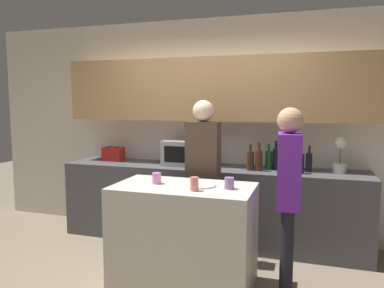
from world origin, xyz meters
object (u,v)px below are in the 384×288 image
(potted_plant, at_px, (340,155))
(bottle_1, at_px, (259,160))
(bottle_5, at_px, (291,160))
(person_center, at_px, (203,166))
(cup_0, at_px, (229,183))
(bottle_4, at_px, (282,164))
(bottle_0, at_px, (250,160))
(bottle_7, at_px, (309,162))
(cup_2, at_px, (157,178))
(microwave, at_px, (186,153))
(bottle_6, at_px, (300,163))
(plate_on_island, at_px, (201,185))
(person_left, at_px, (288,186))
(cup_1, at_px, (194,184))
(toaster, at_px, (113,154))
(bottle_3, at_px, (276,159))
(bottle_2, at_px, (269,160))

(potted_plant, relative_size, bottle_1, 1.24)
(bottle_5, bearing_deg, person_center, -145.26)
(potted_plant, xyz_separation_m, cup_0, (-0.97, -1.18, -0.13))
(bottle_4, bearing_deg, bottle_0, 177.01)
(bottle_7, bearing_deg, person_center, -153.39)
(bottle_0, relative_size, cup_2, 2.90)
(microwave, xyz_separation_m, bottle_6, (1.36, -0.16, -0.04))
(plate_on_island, relative_size, person_left, 0.16)
(potted_plant, xyz_separation_m, plate_on_island, (-1.23, -1.15, -0.17))
(cup_1, distance_m, cup_2, 0.44)
(toaster, distance_m, bottle_4, 2.17)
(cup_0, bearing_deg, bottle_0, 89.22)
(bottle_7, height_order, plate_on_island, bottle_7)
(cup_0, bearing_deg, bottle_3, 76.36)
(bottle_3, relative_size, person_left, 0.20)
(bottle_3, bearing_deg, bottle_4, -61.29)
(potted_plant, height_order, bottle_2, potted_plant)
(potted_plant, distance_m, bottle_7, 0.33)
(bottle_6, bearing_deg, bottle_2, 157.69)
(bottle_0, relative_size, bottle_4, 1.26)
(cup_2, bearing_deg, person_center, 65.87)
(cup_2, xyz_separation_m, person_left, (1.17, 0.07, -0.01))
(bottle_0, bearing_deg, cup_2, -123.48)
(potted_plant, relative_size, bottle_7, 1.36)
(cup_0, bearing_deg, potted_plant, 50.76)
(bottle_5, relative_size, cup_0, 2.89)
(bottle_6, bearing_deg, cup_0, -118.80)
(microwave, relative_size, bottle_3, 1.58)
(potted_plant, height_order, cup_1, potted_plant)
(toaster, bearing_deg, bottle_1, -4.17)
(bottle_0, distance_m, bottle_7, 0.64)
(toaster, bearing_deg, bottle_6, -4.02)
(toaster, height_order, bottle_7, bottle_7)
(bottle_1, xyz_separation_m, bottle_3, (0.17, 0.13, 0.00))
(bottle_4, bearing_deg, bottle_2, 141.10)
(bottle_0, relative_size, plate_on_island, 1.13)
(bottle_3, height_order, person_center, person_center)
(person_left, xyz_separation_m, person_center, (-0.90, 0.54, 0.04))
(bottle_5, xyz_separation_m, cup_1, (-0.72, -1.36, -0.04))
(bottle_3, distance_m, bottle_4, 0.17)
(bottle_6, xyz_separation_m, plate_on_island, (-0.82, -0.99, -0.09))
(microwave, height_order, cup_0, microwave)
(bottle_7, bearing_deg, potted_plant, 8.32)
(bottle_0, relative_size, cup_0, 2.91)
(potted_plant, height_order, bottle_0, potted_plant)
(person_left, bearing_deg, bottle_6, -8.56)
(bottle_5, relative_size, bottle_6, 0.99)
(bottle_5, height_order, bottle_6, bottle_6)
(bottle_4, xyz_separation_m, person_center, (-0.77, -0.43, 0.01))
(toaster, height_order, plate_on_island, toaster)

